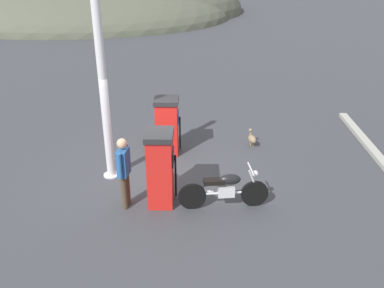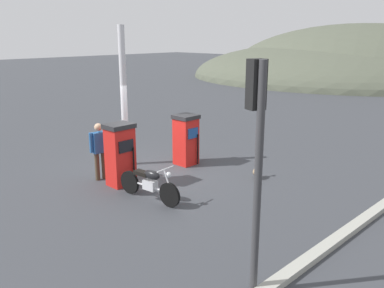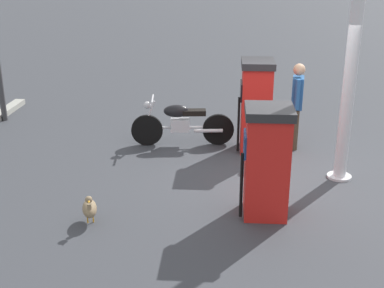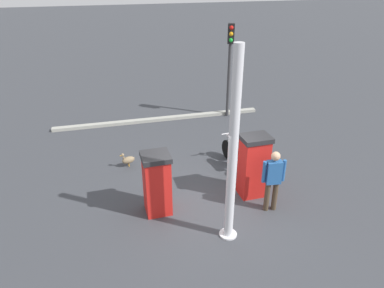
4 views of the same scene
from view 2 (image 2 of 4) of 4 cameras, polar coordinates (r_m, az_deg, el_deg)
The scene contains 11 objects.
ground_plane at distance 12.26m, azimuth -5.53°, elevation -3.94°, with size 120.00×120.00×0.00m, color #383A3F.
fuel_pump_near at distance 11.13m, azimuth -10.00°, elevation -1.42°, with size 0.64×0.74×1.71m.
fuel_pump_far at distance 12.75m, azimuth -0.85°, elevation 0.66°, with size 0.70×0.67×1.58m.
motorcycle_near_pump at distance 10.11m, azimuth -5.94°, elevation -5.46°, with size 1.97×0.56×0.94m.
attendant_person at distance 11.63m, azimuth -12.83°, elevation -0.52°, with size 0.25×0.58×1.62m.
wandering_duck at distance 11.76m, azimuth 9.08°, elevation -3.71°, with size 0.29×0.48×0.48m.
roadside_traffic_light at distance 6.02m, azimuth 9.05°, elevation 0.63°, with size 0.40×0.29×3.66m.
canopy_support_pole at distance 12.63m, azimuth -9.51°, elevation 6.10°, with size 0.40×0.40×4.26m.
road_edge_kerb at distance 9.02m, azimuth 20.48°, elevation -11.74°, with size 0.55×8.15×0.12m.
distant_hill_main at distance 44.55m, azimuth 22.32°, elevation 8.86°, with size 26.16×25.48×10.09m.
distant_hill_secondary at distance 40.54m, azimuth 17.75°, elevation 8.76°, with size 25.63×21.78×6.45m.
Camera 2 is at (8.78, -7.58, 3.99)m, focal length 38.10 mm.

